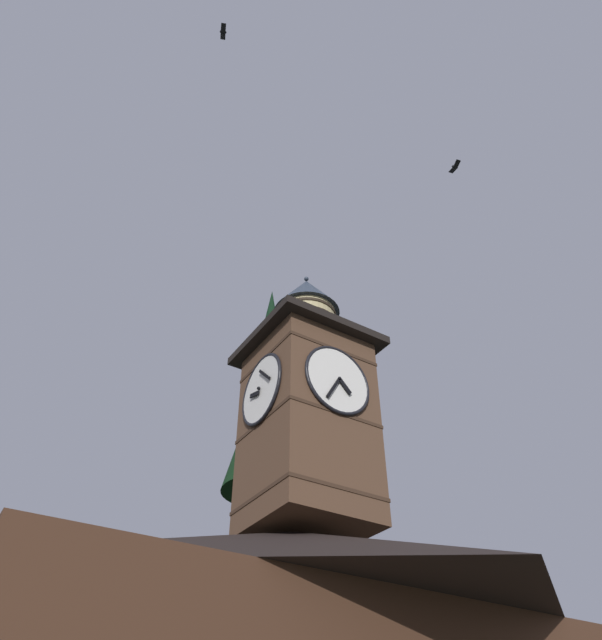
% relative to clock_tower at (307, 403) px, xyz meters
% --- Properties ---
extents(clock_tower, '(3.70, 3.70, 8.90)m').
position_rel_clock_tower_xyz_m(clock_tower, '(0.00, 0.00, 0.00)').
color(clock_tower, brown).
rests_on(clock_tower, building_main).
extents(pine_tree_behind, '(5.47, 5.47, 19.15)m').
position_rel_clock_tower_xyz_m(pine_tree_behind, '(-1.17, -4.56, -2.94)').
color(pine_tree_behind, '#473323').
rests_on(pine_tree_behind, ground_plane).
extents(moon, '(2.02, 2.02, 2.02)m').
position_rel_clock_tower_xyz_m(moon, '(-12.07, -26.67, 1.72)').
color(moon, silver).
extents(flying_bird_high, '(0.34, 0.68, 0.15)m').
position_rel_clock_tower_xyz_m(flying_bird_high, '(-4.88, 3.57, 10.78)').
color(flying_bird_high, black).
extents(flying_bird_low, '(0.33, 0.52, 0.12)m').
position_rel_clock_tower_xyz_m(flying_bird_low, '(5.69, 4.21, 9.07)').
color(flying_bird_low, black).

